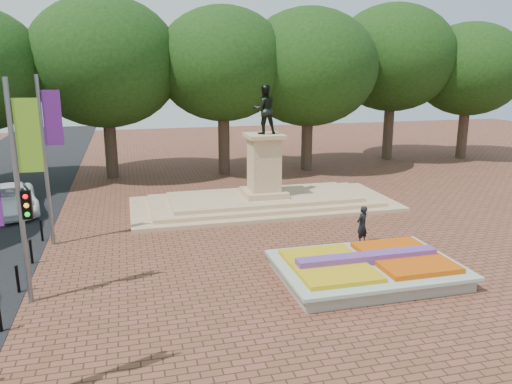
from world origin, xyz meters
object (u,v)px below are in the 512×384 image
at_px(monument, 264,190).
at_px(van, 11,199).
at_px(pedestrian, 362,225).
at_px(flower_bed, 367,268).

height_order(monument, van, monument).
relative_size(van, pedestrian, 3.15).
relative_size(flower_bed, pedestrian, 3.82).
xyz_separation_m(flower_bed, van, (-13.87, 11.98, 0.34)).
height_order(van, pedestrian, pedestrian).
bearing_deg(flower_bed, monument, 95.87).
relative_size(monument, van, 2.70).
bearing_deg(pedestrian, van, -57.91).
relative_size(flower_bed, van, 1.21).
xyz_separation_m(monument, pedestrian, (2.43, -6.69, -0.06)).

